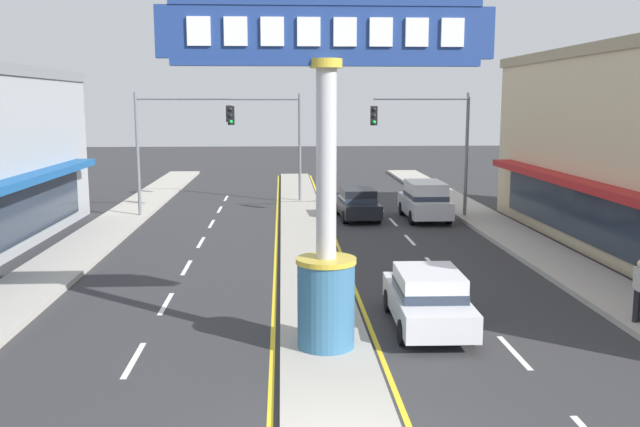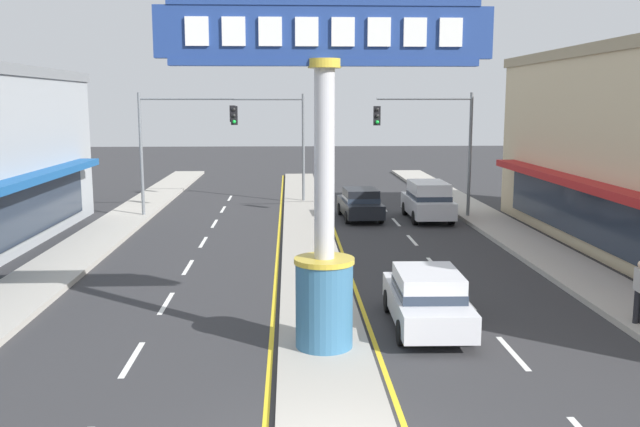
{
  "view_description": "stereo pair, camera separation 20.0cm",
  "coord_description": "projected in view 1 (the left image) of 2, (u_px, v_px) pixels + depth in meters",
  "views": [
    {
      "loc": [
        -0.99,
        -10.26,
        5.76
      ],
      "look_at": [
        0.09,
        9.2,
        2.6
      ],
      "focal_mm": 38.78,
      "sensor_mm": 36.0,
      "label": 1
    },
    {
      "loc": [
        -0.79,
        -10.27,
        5.76
      ],
      "look_at": [
        0.09,
        9.2,
        2.6
      ],
      "focal_mm": 38.78,
      "sensor_mm": 36.0,
      "label": 2
    }
  ],
  "objects": [
    {
      "name": "sidewalk_left",
      "position": [
        77.0,
        252.0,
        26.36
      ],
      "size": [
        2.33,
        60.0,
        0.18
      ],
      "primitive_type": "cube",
      "color": "#ADA89E",
      "rests_on": "ground"
    },
    {
      "name": "traffic_light_median_far",
      "position": [
        273.0,
        130.0,
        38.99
      ],
      "size": [
        4.2,
        0.46,
        6.2
      ],
      "color": "slate",
      "rests_on": "ground"
    },
    {
      "name": "median_strip",
      "position": [
        306.0,
        240.0,
        28.82
      ],
      "size": [
        2.14,
        52.0,
        0.14
      ],
      "primitive_type": "cube",
      "color": "#A39E93",
      "rests_on": "ground"
    },
    {
      "name": "lane_markings",
      "position": [
        307.0,
        248.0,
        27.49
      ],
      "size": [
        8.88,
        52.0,
        0.01
      ],
      "color": "silver",
      "rests_on": "ground"
    },
    {
      "name": "sedan_far_right_lane",
      "position": [
        357.0,
        203.0,
        34.14
      ],
      "size": [
        2.01,
        4.39,
        1.53
      ],
      "color": "black",
      "rests_on": "ground"
    },
    {
      "name": "sidewalk_right",
      "position": [
        531.0,
        247.0,
        27.33
      ],
      "size": [
        2.33,
        60.0,
        0.18
      ],
      "primitive_type": "cube",
      "color": "#ADA89E",
      "rests_on": "ground"
    },
    {
      "name": "suv_near_left_lane",
      "position": [
        425.0,
        200.0,
        33.93
      ],
      "size": [
        1.97,
        4.6,
        1.9
      ],
      "color": "silver",
      "rests_on": "ground"
    },
    {
      "name": "district_sign",
      "position": [
        326.0,
        187.0,
        15.47
      ],
      "size": [
        7.33,
        1.39,
        7.82
      ],
      "color": "#33668C",
      "rests_on": "median_strip"
    },
    {
      "name": "traffic_light_right_side",
      "position": [
        432.0,
        133.0,
        33.54
      ],
      "size": [
        4.86,
        0.46,
        6.2
      ],
      "color": "slate",
      "rests_on": "ground"
    },
    {
      "name": "pedestrian_near_kerb",
      "position": [
        640.0,
        287.0,
        17.55
      ],
      "size": [
        0.28,
        0.42,
        1.64
      ],
      "color": "black",
      "rests_on": "sidewalk_right"
    },
    {
      "name": "sedan_near_right_lane",
      "position": [
        428.0,
        298.0,
        17.71
      ],
      "size": [
        1.91,
        4.34,
        1.53
      ],
      "color": "silver",
      "rests_on": "ground"
    },
    {
      "name": "traffic_light_left_side",
      "position": [
        173.0,
        133.0,
        33.82
      ],
      "size": [
        4.86,
        0.46,
        6.2
      ],
      "color": "slate",
      "rests_on": "ground"
    }
  ]
}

